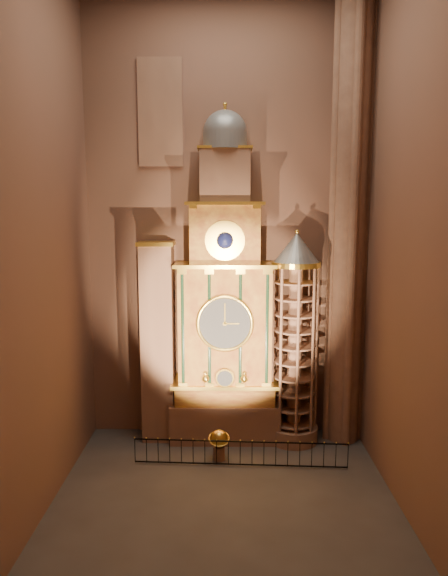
{
  "coord_description": "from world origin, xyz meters",
  "views": [
    {
      "loc": [
        0.09,
        -20.32,
        11.61
      ],
      "look_at": [
        -0.04,
        3.0,
        8.18
      ],
      "focal_mm": 32.0,
      "sensor_mm": 36.0,
      "label": 1
    }
  ],
  "objects_px": {
    "stair_turret": "(295,341)",
    "celestial_globe": "(219,442)",
    "astronomical_clock": "(225,312)",
    "portrait_tower": "(158,341)",
    "iron_railing": "(240,453)"
  },
  "relations": [
    {
      "from": "astronomical_clock",
      "to": "iron_railing",
      "type": "distance_m",
      "value": 6.8
    },
    {
      "from": "stair_turret",
      "to": "celestial_globe",
      "type": "relative_size",
      "value": 7.36
    },
    {
      "from": "celestial_globe",
      "to": "iron_railing",
      "type": "height_order",
      "value": "celestial_globe"
    },
    {
      "from": "celestial_globe",
      "to": "portrait_tower",
      "type": "bearing_deg",
      "value": 142.48
    },
    {
      "from": "astronomical_clock",
      "to": "iron_railing",
      "type": "bearing_deg",
      "value": -76.84
    },
    {
      "from": "astronomical_clock",
      "to": "celestial_globe",
      "type": "height_order",
      "value": "astronomical_clock"
    },
    {
      "from": "astronomical_clock",
      "to": "celestial_globe",
      "type": "relative_size",
      "value": 11.38
    },
    {
      "from": "portrait_tower",
      "to": "iron_railing",
      "type": "distance_m",
      "value": 6.83
    },
    {
      "from": "portrait_tower",
      "to": "iron_railing",
      "type": "relative_size",
      "value": 1.04
    },
    {
      "from": "portrait_tower",
      "to": "celestial_globe",
      "type": "bearing_deg",
      "value": -37.52
    },
    {
      "from": "astronomical_clock",
      "to": "portrait_tower",
      "type": "distance_m",
      "value": 3.73
    },
    {
      "from": "portrait_tower",
      "to": "stair_turret",
      "type": "bearing_deg",
      "value": -2.33
    },
    {
      "from": "portrait_tower",
      "to": "iron_railing",
      "type": "height_order",
      "value": "portrait_tower"
    },
    {
      "from": "iron_railing",
      "to": "stair_turret",
      "type": "bearing_deg",
      "value": 45.06
    },
    {
      "from": "stair_turret",
      "to": "astronomical_clock",
      "type": "bearing_deg",
      "value": 175.7
    }
  ]
}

